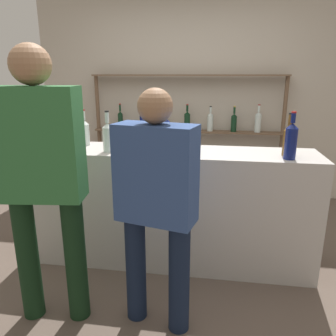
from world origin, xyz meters
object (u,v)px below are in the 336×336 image
Objects in this scene: counter_bottle_0 at (167,133)px; customer_center at (156,199)px; counter_bottle_2 at (291,140)px; customer_left at (42,171)px; counter_bottle_1 at (108,136)px; counter_bottle_4 at (288,140)px; counter_bottle_5 at (36,135)px; counter_bottle_3 at (84,132)px.

customer_center is at bearing -85.59° from counter_bottle_0.
customer_left is at bearing -156.77° from counter_bottle_2.
counter_bottle_2 is at bearing -1.39° from counter_bottle_1.
counter_bottle_4 is 1.06× the size of counter_bottle_5.
counter_bottle_0 is at bearing 19.19° from counter_bottle_1.
counter_bottle_0 reaches higher than counter_bottle_4.
counter_bottle_0 is 0.48m from counter_bottle_1.
customer_left is (-1.59, -0.79, -0.09)m from counter_bottle_4.
customer_left is at bearing -126.10° from counter_bottle_0.
customer_center reaches higher than counter_bottle_1.
customer_left is (-1.58, -0.68, -0.11)m from counter_bottle_2.
customer_left is at bearing -83.38° from counter_bottle_3.
counter_bottle_5 is at bearing -142.27° from counter_bottle_3.
counter_bottle_3 is 1.70m from counter_bottle_4.
counter_bottle_3 is 0.95× the size of counter_bottle_4.
counter_bottle_4 is 1.19m from customer_center.
customer_left reaches higher than counter_bottle_5.
counter_bottle_4 is (1.41, 0.08, -0.00)m from counter_bottle_1.
customer_left reaches higher than counter_bottle_2.
counter_bottle_4 is at bearing 3.09° from counter_bottle_1.
counter_bottle_3 is at bearing 175.13° from counter_bottle_4.
counter_bottle_2 is (0.95, -0.19, 0.00)m from counter_bottle_0.
counter_bottle_3 is (-0.74, 0.06, -0.02)m from counter_bottle_0.
counter_bottle_0 is 0.97m from counter_bottle_2.
counter_bottle_0 is 0.96m from counter_bottle_4.
customer_left is (-0.18, -0.71, -0.09)m from counter_bottle_1.
counter_bottle_5 is (-2.01, 0.01, -0.02)m from counter_bottle_2.
customer_center is (0.81, -0.90, -0.24)m from counter_bottle_3.
counter_bottle_5 is at bearing 179.70° from counter_bottle_2.
customer_center is at bearing -139.63° from counter_bottle_4.
counter_bottle_0 is 1.09× the size of counter_bottle_1.
counter_bottle_0 reaches higher than counter_bottle_2.
counter_bottle_5 is at bearing -177.77° from counter_bottle_1.
counter_bottle_4 is 0.21× the size of customer_center.
counter_bottle_5 is at bearing -170.28° from counter_bottle_0.
customer_center is at bearing -93.84° from customer_left.
customer_center is (-0.88, -0.64, -0.26)m from counter_bottle_2.
counter_bottle_2 reaches higher than counter_bottle_5.
counter_bottle_1 is at bearing -160.81° from counter_bottle_0.
counter_bottle_4 is at bearing 88.17° from counter_bottle_2.
counter_bottle_2 is 1.73m from customer_left.
counter_bottle_5 is (-1.06, -0.18, -0.02)m from counter_bottle_0.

